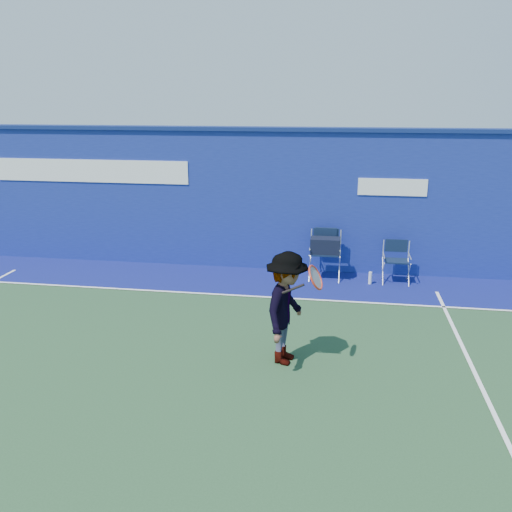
% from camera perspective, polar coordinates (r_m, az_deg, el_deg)
% --- Properties ---
extents(ground, '(80.00, 80.00, 0.00)m').
position_cam_1_polar(ground, '(7.83, -11.43, -12.05)').
color(ground, '#244427').
rests_on(ground, ground).
extents(stadium_wall, '(24.00, 0.50, 3.08)m').
position_cam_1_polar(stadium_wall, '(12.09, -3.39, 6.19)').
color(stadium_wall, navy).
rests_on(stadium_wall, ground).
extents(out_of_bounds_strip, '(24.00, 1.80, 0.01)m').
position_cam_1_polar(out_of_bounds_strip, '(11.43, -4.41, -2.45)').
color(out_of_bounds_strip, navy).
rests_on(out_of_bounds_strip, ground).
extents(court_lines, '(24.00, 12.00, 0.01)m').
position_cam_1_polar(court_lines, '(8.32, -10.01, -10.07)').
color(court_lines, white).
rests_on(court_lines, out_of_bounds_strip).
extents(directors_chair_left, '(0.61, 0.57, 1.04)m').
position_cam_1_polar(directors_chair_left, '(11.42, 7.27, -0.25)').
color(directors_chair_left, silver).
rests_on(directors_chair_left, ground).
extents(directors_chair_right, '(0.52, 0.46, 0.86)m').
position_cam_1_polar(directors_chair_right, '(11.50, 14.49, -1.42)').
color(directors_chair_right, silver).
rests_on(directors_chair_right, ground).
extents(water_bottle, '(0.07, 0.07, 0.26)m').
position_cam_1_polar(water_bottle, '(11.32, 11.93, -2.29)').
color(water_bottle, white).
rests_on(water_bottle, ground).
extents(tennis_player, '(0.94, 1.17, 1.64)m').
position_cam_1_polar(tennis_player, '(7.69, 3.24, -5.50)').
color(tennis_player, '#EA4738').
rests_on(tennis_player, ground).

